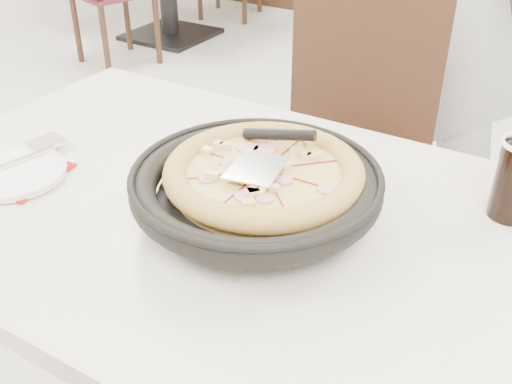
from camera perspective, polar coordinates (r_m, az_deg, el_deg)
The scene contains 10 objects.
floor at distance 1.78m, azimuth -7.49°, elevation -16.11°, with size 7.00×7.00×0.00m, color #B7B7B2.
main_table at distance 1.29m, azimuth -3.84°, elevation -14.70°, with size 1.20×0.80×0.75m, color white, non-canonical shape.
chair_far at distance 1.66m, azimuth 8.43°, elevation 1.23°, with size 0.42×0.42×0.95m, color black, non-canonical shape.
trivet at distance 1.01m, azimuth 1.80°, elevation -0.90°, with size 0.13×0.13×0.04m, color black.
pizza_pan at distance 0.98m, azimuth 0.00°, elevation -0.40°, with size 0.32×0.32×0.01m, color black.
pizza at distance 0.98m, azimuth 0.76°, elevation 1.06°, with size 0.30×0.30×0.02m, color tan.
pizza_server at distance 0.95m, azimuth 0.02°, elevation 2.32°, with size 0.08×0.10×0.00m, color white.
napkin at distance 1.21m, azimuth -21.73°, elevation 1.80°, with size 0.15×0.15×0.00m, color white.
side_plate at distance 1.19m, azimuth -22.10°, elevation 1.62°, with size 0.19×0.19×0.01m, color white.
fork at distance 1.22m, azimuth -21.54°, elevation 2.87°, with size 0.01×0.14×0.00m, color white.
Camera 1 is at (0.80, -0.89, 1.31)m, focal length 42.00 mm.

